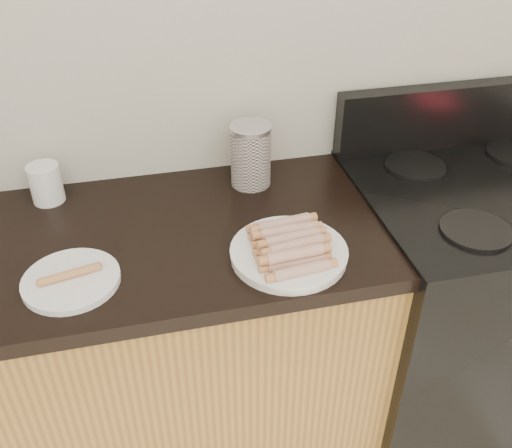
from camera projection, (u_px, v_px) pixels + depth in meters
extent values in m
cube|color=silver|center=(198.00, 35.00, 1.49)|extent=(4.00, 0.04, 2.60)
cube|color=black|center=(463.00, 309.00, 1.87)|extent=(0.76, 0.65, 0.90)
cube|color=black|center=(497.00, 191.00, 1.61)|extent=(0.76, 0.65, 0.01)
cube|color=black|center=(454.00, 115.00, 1.77)|extent=(0.76, 0.06, 0.20)
cylinder|color=black|center=(476.00, 230.00, 1.43)|extent=(0.18, 0.18, 0.01)
cylinder|color=black|center=(415.00, 165.00, 1.71)|extent=(0.18, 0.18, 0.01)
cylinder|color=silver|center=(289.00, 254.00, 1.37)|extent=(0.35, 0.35, 0.02)
cylinder|color=white|center=(71.00, 280.00, 1.29)|extent=(0.24, 0.24, 0.02)
cylinder|color=#9E302C|center=(300.00, 271.00, 1.28)|extent=(0.13, 0.04, 0.03)
cylinder|color=#9E302C|center=(296.00, 262.00, 1.30)|extent=(0.13, 0.04, 0.03)
cylinder|color=#9E302C|center=(293.00, 254.00, 1.33)|extent=(0.13, 0.04, 0.03)
cylinder|color=#9E302C|center=(289.00, 246.00, 1.35)|extent=(0.13, 0.04, 0.03)
cylinder|color=#9E302C|center=(286.00, 239.00, 1.38)|extent=(0.13, 0.04, 0.03)
cylinder|color=#9E302C|center=(282.00, 232.00, 1.40)|extent=(0.13, 0.04, 0.03)
cylinder|color=#9E302C|center=(279.00, 225.00, 1.42)|extent=(0.13, 0.04, 0.03)
cylinder|color=#9E302C|center=(297.00, 254.00, 1.29)|extent=(0.13, 0.04, 0.03)
cylinder|color=#9E302C|center=(293.00, 246.00, 1.31)|extent=(0.13, 0.04, 0.03)
cylinder|color=#9E302C|center=(289.00, 238.00, 1.34)|extent=(0.13, 0.04, 0.03)
cylinder|color=#9E302C|center=(286.00, 231.00, 1.36)|extent=(0.13, 0.04, 0.03)
cylinder|color=#9E302C|center=(283.00, 224.00, 1.39)|extent=(0.13, 0.04, 0.03)
cylinder|color=#D26638|center=(70.00, 274.00, 1.28)|extent=(0.13, 0.05, 0.02)
cylinder|color=white|center=(251.00, 157.00, 1.60)|extent=(0.11, 0.11, 0.17)
cylinder|color=silver|center=(251.00, 128.00, 1.55)|extent=(0.12, 0.12, 0.01)
cylinder|color=white|center=(46.00, 183.00, 1.55)|extent=(0.10, 0.10, 0.11)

